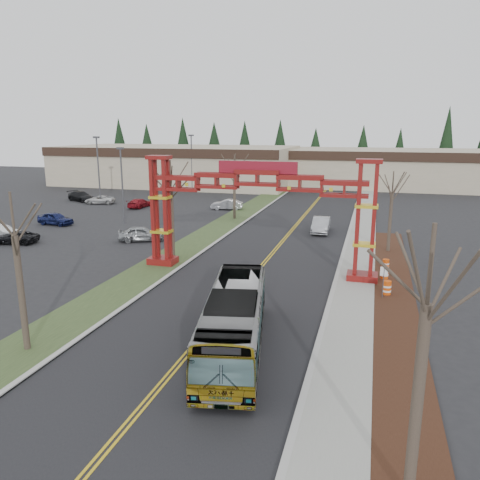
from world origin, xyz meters
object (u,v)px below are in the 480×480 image
(retail_building_west, at_px, (177,165))
(light_pole_mid, at_px, (98,165))
(bare_tree_median_far, at_px, (234,173))
(street_sign, at_px, (384,276))
(parked_car_far_c, at_px, (81,196))
(barrel_mid, at_px, (384,273))
(gateway_arch, at_px, (257,196))
(parked_car_near_b, at_px, (1,232))
(parked_car_mid_b, at_px, (55,219))
(silver_sedan, at_px, (321,225))
(bare_tree_right_near, at_px, (427,306))
(parked_car_near_c, at_px, (15,237))
(parked_car_far_b, at_px, (100,200))
(bare_tree_median_mid, at_px, (171,188))
(bare_tree_right_far, at_px, (392,194))
(parked_car_mid_a, at_px, (139,203))
(parked_car_far_a, at_px, (227,205))
(light_pole_far, at_px, (192,159))
(bare_tree_median_near, at_px, (15,237))
(light_pole_near, at_px, (122,180))
(barrel_north, at_px, (386,265))
(parked_car_near_a, at_px, (141,234))
(barrel_south, at_px, (387,288))
(retail_building_east, at_px, (384,168))
(transit_bus, at_px, (234,321))

(retail_building_west, distance_m, light_pole_mid, 27.45)
(bare_tree_median_far, relative_size, street_sign, 3.58)
(parked_car_far_c, height_order, barrel_mid, parked_car_far_c)
(gateway_arch, xyz_separation_m, parked_car_near_b, (-27.61, 3.71, -5.27))
(parked_car_far_c, bearing_deg, parked_car_mid_b, -129.97)
(barrel_mid, bearing_deg, silver_sedan, 112.94)
(parked_car_mid_b, distance_m, bare_tree_right_near, 49.69)
(gateway_arch, xyz_separation_m, parked_car_near_c, (-25.00, 2.63, -5.37))
(gateway_arch, height_order, parked_car_far_b, gateway_arch)
(bare_tree_median_mid, distance_m, bare_tree_right_far, 19.40)
(bare_tree_median_far, bearing_deg, bare_tree_right_near, -66.72)
(retail_building_west, distance_m, parked_car_near_b, 50.40)
(parked_car_mid_b, bearing_deg, light_pole_mid, 19.50)
(parked_car_mid_a, relative_size, parked_car_far_a, 1.03)
(silver_sedan, height_order, light_pole_far, light_pole_far)
(parked_car_near_c, bearing_deg, bare_tree_median_far, 126.36)
(parked_car_near_c, bearing_deg, parked_car_far_c, -168.83)
(gateway_arch, relative_size, bare_tree_median_mid, 2.17)
(bare_tree_median_near, bearing_deg, gateway_arch, 63.45)
(light_pole_near, relative_size, barrel_mid, 8.16)
(retail_building_west, relative_size, bare_tree_median_near, 5.70)
(street_sign, bearing_deg, bare_tree_median_mid, 162.36)
(parked_car_mid_a, xyz_separation_m, barrel_north, (33.16, -22.13, -0.17))
(parked_car_near_a, bearing_deg, barrel_south, -136.05)
(parked_car_near_b, xyz_separation_m, barrel_south, (37.29, -6.44, -0.19))
(parked_car_mid_b, bearing_deg, silver_sedan, -75.36)
(retail_building_east, relative_size, transit_bus, 3.32)
(retail_building_west, distance_m, bare_tree_right_far, 59.99)
(parked_car_near_b, height_order, parked_car_mid_a, parked_car_near_b)
(barrel_north, bearing_deg, gateway_arch, -162.39)
(barrel_mid, bearing_deg, parked_car_mid_b, 163.79)
(transit_bus, distance_m, barrel_mid, 15.85)
(parked_car_near_c, relative_size, barrel_mid, 4.06)
(street_sign, relative_size, barrel_south, 2.09)
(parked_car_far_b, height_order, bare_tree_median_near, bare_tree_median_near)
(parked_car_near_a, distance_m, light_pole_near, 11.11)
(parked_car_near_b, distance_m, parked_car_mid_a, 21.91)
(barrel_mid, xyz_separation_m, barrel_north, (0.12, 2.25, -0.06))
(bare_tree_median_near, distance_m, barrel_south, 22.75)
(retail_building_west, height_order, street_sign, retail_building_west)
(transit_bus, bearing_deg, bare_tree_median_near, -175.48)
(retail_building_east, bearing_deg, parked_car_near_c, -120.54)
(gateway_arch, bearing_deg, parked_car_far_a, 112.17)
(retail_building_west, xyz_separation_m, barrel_mid, (39.58, -53.13, -3.22))
(light_pole_mid, xyz_separation_m, barrel_north, (40.30, -23.50, -5.22))
(parked_car_near_b, relative_size, light_pole_near, 0.49)
(parked_car_near_c, xyz_separation_m, parked_car_far_c, (-10.07, 25.58, 0.14))
(silver_sedan, height_order, parked_car_far_c, silver_sedan)
(bare_tree_median_near, bearing_deg, barrel_north, 47.16)
(barrel_south, bearing_deg, bare_tree_median_near, -143.11)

